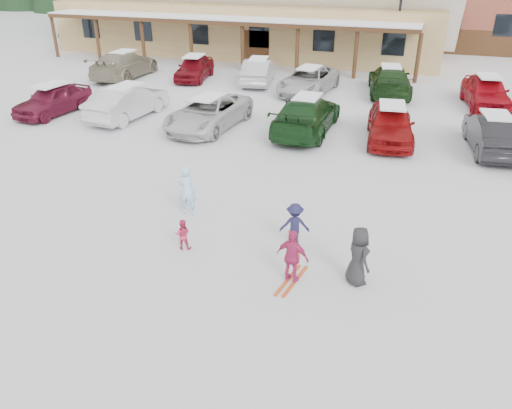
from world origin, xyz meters
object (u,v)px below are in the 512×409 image
(bystander_dark, at_px, (358,256))
(parked_car_7, at_px, (124,65))
(parked_car_0, at_px, (53,99))
(parked_car_4, at_px, (390,123))
(parked_car_9, at_px, (258,71))
(parked_car_5, at_px, (493,133))
(child_magenta, at_px, (292,257))
(lamp_post, at_px, (400,9))
(parked_car_11, at_px, (390,81))
(toddler_red, at_px, (183,234))
(parked_car_10, at_px, (309,80))
(parked_car_3, at_px, (307,115))
(child_navy, at_px, (295,225))
(parked_car_8, at_px, (194,68))
(parked_car_2, at_px, (209,112))
(adult_skier, at_px, (187,191))
(parked_car_12, at_px, (486,92))
(parked_car_1, at_px, (127,102))

(bystander_dark, relative_size, parked_car_7, 0.27)
(parked_car_0, distance_m, parked_car_4, 15.56)
(parked_car_0, xyz_separation_m, parked_car_7, (-0.86, 7.70, 0.08))
(parked_car_9, bearing_deg, parked_car_5, 137.82)
(child_magenta, xyz_separation_m, parked_car_9, (-6.86, 18.38, 0.03))
(lamp_post, bearing_deg, parked_car_11, -87.41)
(child_magenta, distance_m, parked_car_7, 22.92)
(toddler_red, bearing_deg, parked_car_10, -102.24)
(toddler_red, xyz_separation_m, parked_car_3, (0.89, 10.20, 0.35))
(child_navy, bearing_deg, parked_car_3, -95.11)
(parked_car_7, bearing_deg, parked_car_0, 95.58)
(parked_car_0, relative_size, parked_car_4, 0.93)
(parked_car_0, relative_size, parked_car_8, 1.00)
(child_navy, bearing_deg, child_magenta, 86.14)
(lamp_post, relative_size, child_navy, 5.41)
(lamp_post, height_order, parked_car_2, lamp_post)
(parked_car_10, bearing_deg, parked_car_8, 178.89)
(parked_car_7, bearing_deg, adult_skier, 126.29)
(bystander_dark, xyz_separation_m, parked_car_12, (3.89, 16.84, 0.04))
(parked_car_4, relative_size, parked_car_9, 1.02)
(toddler_red, xyz_separation_m, parked_car_4, (4.37, 10.19, 0.33))
(parked_car_10, xyz_separation_m, parked_car_11, (4.21, 1.04, 0.06))
(parked_car_8, relative_size, parked_car_11, 0.79)
(parked_car_2, distance_m, parked_car_9, 8.44)
(parked_car_0, xyz_separation_m, parked_car_11, (14.83, 8.70, 0.06))
(lamp_post, xyz_separation_m, parked_car_7, (-15.39, -7.61, -2.92))
(adult_skier, distance_m, parked_car_11, 16.55)
(parked_car_4, relative_size, parked_car_10, 0.89)
(child_navy, xyz_separation_m, parked_car_10, (-3.24, 15.60, 0.08))
(child_navy, distance_m, parked_car_4, 9.26)
(parked_car_5, distance_m, parked_car_12, 6.53)
(child_navy, xyz_separation_m, bystander_dark, (1.81, -1.17, 0.12))
(bystander_dark, bearing_deg, parked_car_10, -21.95)
(child_magenta, height_order, parked_car_4, parked_car_4)
(parked_car_5, bearing_deg, toddler_red, 44.48)
(parked_car_3, distance_m, parked_car_10, 6.64)
(parked_car_2, xyz_separation_m, parked_car_4, (7.67, 0.77, 0.06))
(parked_car_3, xyz_separation_m, parked_car_9, (-4.67, 7.66, -0.06))
(child_magenta, xyz_separation_m, parked_car_5, (5.15, 10.75, 0.04))
(adult_skier, xyz_separation_m, parked_car_3, (1.59, 8.42, 0.00))
(child_magenta, distance_m, parked_car_5, 11.92)
(child_magenta, xyz_separation_m, parked_car_11, (0.61, 18.26, 0.07))
(lamp_post, relative_size, parked_car_0, 1.60)
(parked_car_0, bearing_deg, adult_skier, -28.58)
(parked_car_0, bearing_deg, parked_car_9, 56.35)
(parked_car_1, distance_m, parked_car_10, 9.92)
(parked_car_2, distance_m, parked_car_10, 7.78)
(parked_car_5, xyz_separation_m, parked_car_10, (-8.75, 6.46, -0.04))
(child_magenta, bearing_deg, parked_car_10, -68.56)
(parked_car_9, relative_size, parked_car_11, 0.84)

